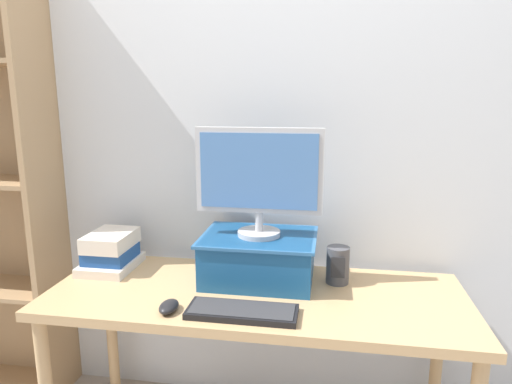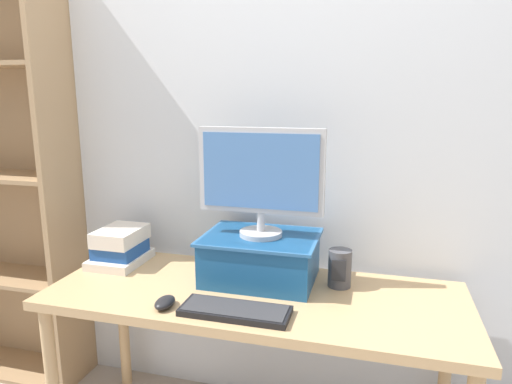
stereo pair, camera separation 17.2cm
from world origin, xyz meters
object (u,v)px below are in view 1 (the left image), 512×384
(desk, at_px, (256,309))
(keyboard, at_px, (242,311))
(book_stack, at_px, (111,252))
(computer_monitor, at_px, (259,176))
(computer_mouse, at_px, (169,307))
(riser_box, at_px, (259,256))
(desk_speaker, at_px, (338,265))

(desk, bearing_deg, keyboard, -94.26)
(keyboard, xyz_separation_m, book_stack, (-0.64, 0.33, 0.06))
(computer_monitor, distance_m, computer_mouse, 0.59)
(riser_box, height_order, desk_speaker, riser_box)
(computer_monitor, distance_m, desk_speaker, 0.48)
(computer_mouse, bearing_deg, computer_monitor, 51.30)
(desk, height_order, keyboard, keyboard)
(desk, bearing_deg, book_stack, 168.23)
(book_stack, bearing_deg, riser_box, -1.35)
(computer_monitor, relative_size, keyboard, 1.31)
(riser_box, relative_size, keyboard, 1.21)
(computer_monitor, xyz_separation_m, desk_speaker, (0.32, 0.02, -0.35))
(riser_box, height_order, computer_monitor, computer_monitor)
(keyboard, bearing_deg, book_stack, 152.80)
(desk, height_order, computer_mouse, computer_mouse)
(desk, xyz_separation_m, riser_box, (-0.01, 0.12, 0.17))
(computer_monitor, height_order, computer_mouse, computer_monitor)
(computer_monitor, xyz_separation_m, computer_mouse, (-0.27, -0.33, -0.41))
(book_stack, bearing_deg, desk_speaker, 0.04)
(riser_box, height_order, keyboard, riser_box)
(riser_box, bearing_deg, computer_monitor, -90.00)
(keyboard, distance_m, computer_mouse, 0.26)
(computer_monitor, bearing_deg, book_stack, 178.52)
(riser_box, bearing_deg, desk, -86.98)
(keyboard, bearing_deg, desk_speaker, 45.64)
(computer_monitor, bearing_deg, riser_box, 90.00)
(riser_box, relative_size, computer_monitor, 0.92)
(riser_box, xyz_separation_m, desk_speaker, (0.32, 0.02, -0.02))
(riser_box, distance_m, desk_speaker, 0.32)
(riser_box, distance_m, book_stack, 0.65)
(desk, xyz_separation_m, desk_speaker, (0.31, 0.14, 0.15))
(riser_box, height_order, book_stack, riser_box)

